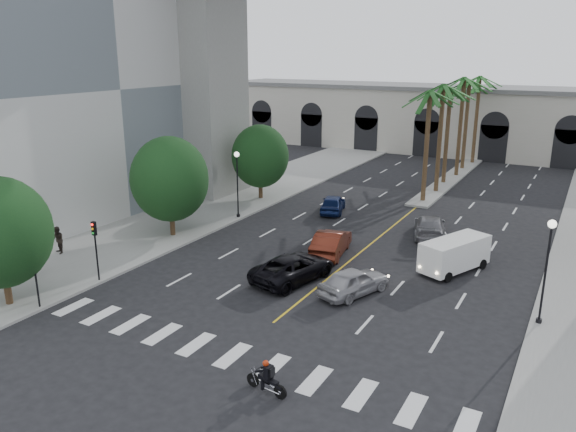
# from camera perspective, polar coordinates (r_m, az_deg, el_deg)

# --- Properties ---
(ground) EXTENTS (140.00, 140.00, 0.00)m
(ground) POSITION_cam_1_polar(r_m,az_deg,el_deg) (26.46, -3.76, -12.51)
(ground) COLOR black
(ground) RESTS_ON ground
(sidewalk_left) EXTENTS (8.00, 100.00, 0.15)m
(sidewalk_left) POSITION_cam_1_polar(r_m,az_deg,el_deg) (45.93, -9.50, 0.14)
(sidewalk_left) COLOR gray
(sidewalk_left) RESTS_ON ground
(median) EXTENTS (2.00, 24.00, 0.20)m
(median) POSITION_cam_1_polar(r_m,az_deg,el_deg) (60.13, 16.13, 3.61)
(median) COLOR gray
(median) RESTS_ON ground
(building_left) EXTENTS (16.50, 32.50, 20.60)m
(building_left) POSITION_cam_1_polar(r_m,az_deg,el_deg) (50.64, -23.26, 12.35)
(building_left) COLOR silver
(building_left) RESTS_ON ground
(pier_building) EXTENTS (71.00, 10.50, 8.50)m
(pier_building) POSITION_cam_1_polar(r_m,az_deg,el_deg) (75.95, 19.38, 9.09)
(pier_building) COLOR beige
(pier_building) RESTS_ON ground
(palm_a) EXTENTS (3.20, 3.20, 10.30)m
(palm_a) POSITION_cam_1_polar(r_m,az_deg,el_deg) (49.20, 14.22, 11.65)
(palm_a) COLOR #47331E
(palm_a) RESTS_ON ground
(palm_b) EXTENTS (3.20, 3.20, 10.60)m
(palm_b) POSITION_cam_1_polar(r_m,az_deg,el_deg) (53.02, 15.51, 12.17)
(palm_b) COLOR #47331E
(palm_b) RESTS_ON ground
(palm_c) EXTENTS (3.20, 3.20, 10.10)m
(palm_c) POSITION_cam_1_polar(r_m,az_deg,el_deg) (57.00, 16.17, 11.92)
(palm_c) COLOR #47331E
(palm_c) RESTS_ON ground
(palm_d) EXTENTS (3.20, 3.20, 10.90)m
(palm_d) POSITION_cam_1_polar(r_m,az_deg,el_deg) (60.78, 17.44, 12.75)
(palm_d) COLOR #47331E
(palm_d) RESTS_ON ground
(palm_e) EXTENTS (3.20, 3.20, 10.40)m
(palm_e) POSITION_cam_1_polar(r_m,az_deg,el_deg) (64.77, 17.95, 12.49)
(palm_e) COLOR #47331E
(palm_e) RESTS_ON ground
(palm_f) EXTENTS (3.20, 3.20, 10.70)m
(palm_f) POSITION_cam_1_polar(r_m,az_deg,el_deg) (68.62, 18.91, 12.82)
(palm_f) COLOR #47331E
(palm_f) RESTS_ON ground
(street_tree_mid) EXTENTS (5.44, 5.44, 7.21)m
(street_tree_mid) POSITION_cam_1_polar(r_m,az_deg,el_deg) (39.95, -11.93, 3.68)
(street_tree_mid) COLOR #382616
(street_tree_mid) RESTS_ON ground
(street_tree_far) EXTENTS (5.04, 5.04, 6.68)m
(street_tree_far) POSITION_cam_1_polar(r_m,az_deg,el_deg) (49.51, -2.84, 6.08)
(street_tree_far) COLOR #382616
(street_tree_far) RESTS_ON ground
(lamp_post_left_far) EXTENTS (0.40, 0.40, 5.35)m
(lamp_post_left_far) POSITION_cam_1_polar(r_m,az_deg,el_deg) (43.85, -5.17, 3.77)
(lamp_post_left_far) COLOR black
(lamp_post_left_far) RESTS_ON ground
(lamp_post_right) EXTENTS (0.40, 0.40, 5.35)m
(lamp_post_right) POSITION_cam_1_polar(r_m,az_deg,el_deg) (29.05, 24.80, -4.38)
(lamp_post_right) COLOR black
(lamp_post_right) RESTS_ON ground
(traffic_signal_near) EXTENTS (0.25, 0.18, 3.65)m
(traffic_signal_near) POSITION_cam_1_polar(r_m,az_deg,el_deg) (31.06, -24.41, -4.42)
(traffic_signal_near) COLOR black
(traffic_signal_near) RESTS_ON ground
(traffic_signal_far) EXTENTS (0.25, 0.18, 3.65)m
(traffic_signal_far) POSITION_cam_1_polar(r_m,az_deg,el_deg) (33.41, -18.99, -2.41)
(traffic_signal_far) COLOR black
(traffic_signal_far) RESTS_ON ground
(motorcycle_rider) EXTENTS (1.93, 0.54, 1.40)m
(motorcycle_rider) POSITION_cam_1_polar(r_m,az_deg,el_deg) (22.57, -2.10, -16.18)
(motorcycle_rider) COLOR black
(motorcycle_rider) RESTS_ON ground
(car_a) EXTENTS (3.19, 4.73, 1.50)m
(car_a) POSITION_cam_1_polar(r_m,az_deg,el_deg) (30.91, 6.70, -6.61)
(car_a) COLOR #A1A0A4
(car_a) RESTS_ON ground
(car_b) EXTENTS (2.63, 5.20, 1.64)m
(car_b) POSITION_cam_1_polar(r_m,az_deg,el_deg) (36.59, 4.40, -2.71)
(car_b) COLOR #541C10
(car_b) RESTS_ON ground
(car_c) EXTENTS (3.70, 5.95, 1.54)m
(car_c) POSITION_cam_1_polar(r_m,az_deg,el_deg) (32.51, 0.52, -5.26)
(car_c) COLOR black
(car_c) RESTS_ON ground
(car_d) EXTENTS (3.51, 5.62, 1.52)m
(car_d) POSITION_cam_1_polar(r_m,az_deg,el_deg) (41.26, 14.22, -1.03)
(car_d) COLOR slate
(car_d) RESTS_ON ground
(car_e) EXTENTS (2.92, 4.66, 1.48)m
(car_e) POSITION_cam_1_polar(r_m,az_deg,el_deg) (46.17, 4.58, 1.26)
(car_e) COLOR #101D4B
(car_e) RESTS_ON ground
(cargo_van) EXTENTS (3.53, 5.07, 2.03)m
(cargo_van) POSITION_cam_1_polar(r_m,az_deg,el_deg) (35.08, 16.53, -3.68)
(cargo_van) COLOR white
(cargo_van) RESTS_ON ground
(pedestrian_a) EXTENTS (0.80, 0.63, 1.94)m
(pedestrian_a) POSITION_cam_1_polar(r_m,az_deg,el_deg) (36.08, -24.65, -4.00)
(pedestrian_a) COLOR black
(pedestrian_a) RESTS_ON sidewalk_left
(pedestrian_b) EXTENTS (1.07, 0.97, 1.80)m
(pedestrian_b) POSITION_cam_1_polar(r_m,az_deg,el_deg) (39.16, -22.36, -2.29)
(pedestrian_b) COLOR black
(pedestrian_b) RESTS_ON sidewalk_left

